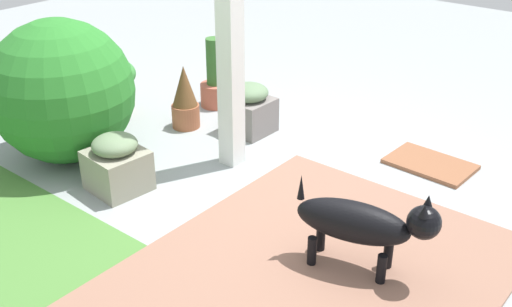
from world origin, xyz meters
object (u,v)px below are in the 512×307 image
(round_shrub, at_px, (62,91))
(terracotta_pot_tall, at_px, (215,82))
(terracotta_pot_broad, at_px, (111,81))
(stone_planter_mid, at_px, (117,164))
(dog, at_px, (363,223))
(doormat, at_px, (430,164))
(terracotta_pot_spiky, at_px, (185,98))
(stone_planter_nearest, at_px, (249,109))
(porch_pillar, at_px, (229,7))

(round_shrub, distance_m, terracotta_pot_tall, 1.48)
(terracotta_pot_tall, xyz_separation_m, terracotta_pot_broad, (0.56, 0.70, 0.08))
(stone_planter_mid, height_order, dog, dog)
(terracotta_pot_broad, distance_m, doormat, 2.72)
(terracotta_pot_spiky, distance_m, doormat, 2.01)
(stone_planter_nearest, distance_m, terracotta_pot_spiky, 0.53)
(terracotta_pot_broad, bearing_deg, stone_planter_nearest, -158.33)
(dog, bearing_deg, stone_planter_mid, 8.11)
(stone_planter_mid, bearing_deg, terracotta_pot_broad, -38.19)
(porch_pillar, height_order, doormat, porch_pillar)
(porch_pillar, xyz_separation_m, dog, (-1.40, 0.54, -0.84))
(stone_planter_nearest, bearing_deg, porch_pillar, 116.78)
(stone_planter_mid, relative_size, terracotta_pot_tall, 0.65)
(porch_pillar, bearing_deg, stone_planter_mid, 66.56)
(terracotta_pot_tall, relative_size, doormat, 1.03)
(porch_pillar, bearing_deg, terracotta_pot_spiky, -18.37)
(stone_planter_nearest, xyz_separation_m, terracotta_pot_tall, (0.59, -0.24, 0.02))
(doormat, bearing_deg, terracotta_pot_spiky, 18.34)
(terracotta_pot_tall, relative_size, terracotta_pot_broad, 1.27)
(terracotta_pot_tall, bearing_deg, stone_planter_nearest, 157.57)
(stone_planter_mid, bearing_deg, dog, -171.89)
(terracotta_pot_tall, xyz_separation_m, dog, (-2.23, 1.28, 0.09))
(stone_planter_nearest, distance_m, round_shrub, 1.45)
(terracotta_pot_tall, relative_size, dog, 0.79)
(stone_planter_nearest, bearing_deg, dog, 147.80)
(terracotta_pot_tall, height_order, doormat, terracotta_pot_tall)
(round_shrub, bearing_deg, terracotta_pot_tall, -96.84)
(stone_planter_nearest, xyz_separation_m, terracotta_pot_broad, (1.15, 0.46, 0.10))
(round_shrub, relative_size, terracotta_pot_tall, 1.69)
(terracotta_pot_tall, bearing_deg, stone_planter_mid, 107.93)
(stone_planter_nearest, bearing_deg, terracotta_pot_spiky, 29.16)
(stone_planter_mid, distance_m, terracotta_pot_tall, 1.61)
(stone_planter_nearest, bearing_deg, round_shrub, 57.63)
(stone_planter_mid, xyz_separation_m, terracotta_pot_tall, (0.49, -1.53, 0.03))
(round_shrub, xyz_separation_m, dog, (-2.41, -0.16, -0.21))
(porch_pillar, relative_size, stone_planter_mid, 5.68)
(stone_planter_mid, relative_size, terracotta_pot_spiky, 0.76)
(doormat, bearing_deg, terracotta_pot_tall, 3.57)
(stone_planter_mid, distance_m, round_shrub, 0.75)
(terracotta_pot_spiky, height_order, terracotta_pot_tall, terracotta_pot_tall)
(terracotta_pot_spiky, bearing_deg, doormat, -161.66)
(round_shrub, height_order, terracotta_pot_broad, round_shrub)
(porch_pillar, bearing_deg, terracotta_pot_tall, -41.45)
(stone_planter_mid, xyz_separation_m, terracotta_pot_broad, (1.06, -0.83, 0.11))
(terracotta_pot_broad, xyz_separation_m, dog, (-2.80, 0.58, 0.01))
(stone_planter_mid, distance_m, terracotta_pot_spiky, 1.09)
(terracotta_pot_tall, bearing_deg, porch_pillar, 138.55)
(round_shrub, relative_size, dog, 1.35)
(terracotta_pot_spiky, relative_size, dog, 0.68)
(porch_pillar, height_order, dog, porch_pillar)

